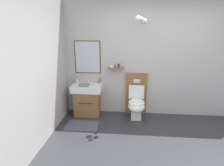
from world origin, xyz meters
TOP-DOWN VIEW (x-y plane):
  - ground_plane at (0.00, 0.00)m, footprint 5.63×4.85m
  - wall_back at (-0.01, 1.76)m, footprint 4.43×0.62m
  - wall_left at (-2.16, 0.00)m, footprint 0.12×3.65m
  - bath_mat at (-1.58, 0.95)m, footprint 0.68×0.44m
  - vanity_sink_left at (-1.58, 1.52)m, footprint 0.69×0.44m
  - tap_on_left_sink at (-1.58, 1.68)m, footprint 0.03×0.13m
  - toilet at (-0.44, 1.50)m, footprint 0.48×0.62m
  - toothbrush_cup at (-1.85, 1.66)m, footprint 0.07×0.07m
  - soap_dispenser at (-1.31, 1.67)m, footprint 0.06×0.06m
  - folded_hand_towel at (-1.62, 1.40)m, footprint 0.22×0.16m

SIDE VIEW (x-z plane):
  - ground_plane at x=0.00m, z-range -0.10..0.00m
  - bath_mat at x=-1.58m, z-range 0.00..0.01m
  - toilet at x=-0.44m, z-range -0.12..0.88m
  - vanity_sink_left at x=-1.58m, z-range 0.02..0.76m
  - folded_hand_towel at x=-1.62m, z-range 0.74..0.78m
  - toothbrush_cup at x=-1.85m, z-range 0.70..0.90m
  - tap_on_left_sink at x=-1.58m, z-range 0.75..0.87m
  - soap_dispenser at x=-1.31m, z-range 0.73..0.89m
  - wall_left at x=-2.16m, z-range 0.00..2.76m
  - wall_back at x=-0.01m, z-range 0.00..2.76m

